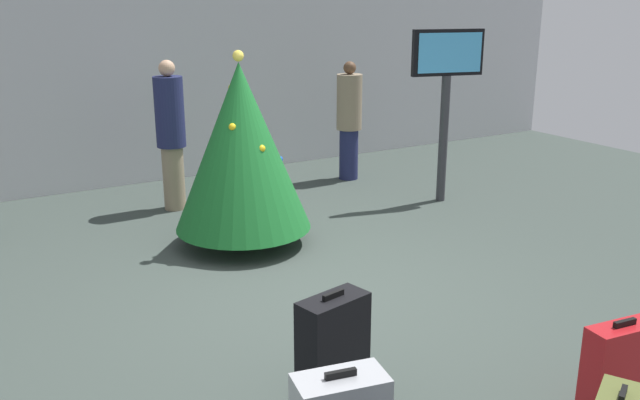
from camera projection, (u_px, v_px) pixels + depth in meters
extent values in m
plane|color=#38423D|center=(319.00, 299.00, 6.27)|extent=(16.00, 16.00, 0.00)
cube|color=silver|center=(147.00, 74.00, 9.90)|extent=(16.00, 0.20, 3.19)
cylinder|color=#4C3319|center=(244.00, 235.00, 7.64)|extent=(0.12, 0.12, 0.20)
cone|color=#196628|center=(241.00, 147.00, 7.35)|extent=(1.50, 1.50, 1.82)
sphere|color=#F2D84C|center=(238.00, 56.00, 7.07)|extent=(0.12, 0.12, 0.12)
sphere|color=blue|center=(279.00, 159.00, 7.50)|extent=(0.08, 0.08, 0.08)
sphere|color=yellow|center=(232.00, 88.00, 7.23)|extent=(0.08, 0.08, 0.08)
sphere|color=yellow|center=(232.00, 127.00, 7.03)|extent=(0.08, 0.08, 0.08)
sphere|color=yellow|center=(262.00, 149.00, 7.10)|extent=(0.08, 0.08, 0.08)
cylinder|color=#333338|center=(443.00, 140.00, 9.06)|extent=(0.12, 0.12, 1.69)
cube|color=black|center=(448.00, 53.00, 8.74)|extent=(0.97, 0.31, 0.59)
cube|color=#4CB2F2|center=(450.00, 53.00, 8.70)|extent=(0.86, 0.22, 0.50)
cylinder|color=gray|center=(174.00, 178.00, 8.82)|extent=(0.28, 0.28, 0.83)
cylinder|color=#1E234C|center=(170.00, 112.00, 8.57)|extent=(0.52, 0.52, 0.89)
sphere|color=tan|center=(167.00, 68.00, 8.42)|extent=(0.20, 0.20, 0.20)
cylinder|color=#1E234C|center=(349.00, 154.00, 10.31)|extent=(0.28, 0.28, 0.76)
cylinder|color=gray|center=(349.00, 102.00, 10.08)|extent=(0.44, 0.44, 0.82)
sphere|color=brown|center=(350.00, 68.00, 9.93)|extent=(0.19, 0.19, 0.19)
cube|color=black|center=(333.00, 350.00, 4.58)|extent=(0.53, 0.33, 0.77)
cube|color=black|center=(333.00, 295.00, 4.46)|extent=(0.18, 0.07, 0.04)
cube|color=#B2191E|center=(618.00, 371.00, 4.45)|extent=(0.51, 0.25, 0.65)
cube|color=black|center=(625.00, 323.00, 4.35)|extent=(0.18, 0.05, 0.04)
cube|color=black|center=(341.00, 374.00, 3.71)|extent=(0.18, 0.06, 0.04)
cube|color=black|center=(623.00, 394.00, 3.73)|extent=(0.14, 0.10, 0.04)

